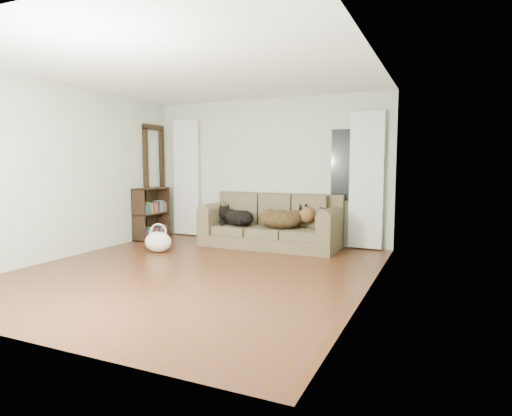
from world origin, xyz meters
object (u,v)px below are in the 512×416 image
at_px(dog_black_lab, 237,218).
at_px(dog_shepherd, 283,220).
at_px(bookshelf, 151,213).
at_px(sofa, 270,221).
at_px(tote_bag, 158,242).

relative_size(dog_black_lab, dog_shepherd, 0.85).
relative_size(dog_black_lab, bookshelf, 0.67).
bearing_deg(bookshelf, dog_black_lab, 4.67).
bearing_deg(bookshelf, sofa, 5.46).
xyz_separation_m(sofa, dog_black_lab, (-0.59, -0.07, 0.03)).
height_order(sofa, bookshelf, bookshelf).
height_order(sofa, tote_bag, sofa).
bearing_deg(dog_black_lab, bookshelf, -139.99).
height_order(dog_shepherd, tote_bag, dog_shepherd).
distance_m(sofa, dog_black_lab, 0.59).
xyz_separation_m(dog_shepherd, tote_bag, (-1.75, -1.07, -0.33)).
bearing_deg(sofa, bookshelf, -175.56).
xyz_separation_m(sofa, dog_shepherd, (0.27, -0.08, 0.04)).
relative_size(dog_shepherd, bookshelf, 0.79).
distance_m(sofa, bookshelf, 2.36).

